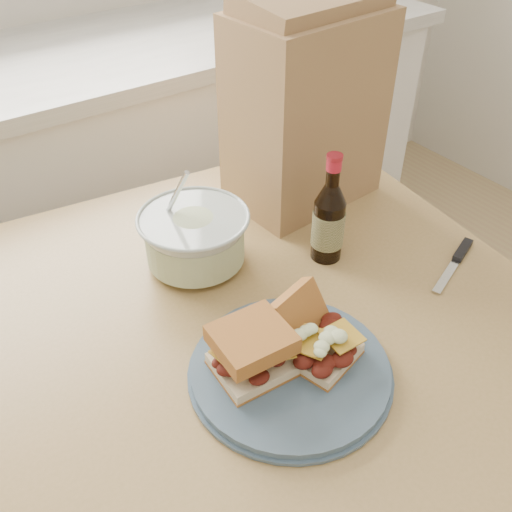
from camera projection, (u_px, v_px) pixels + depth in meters
cabinet_run at (60, 215)px, 1.73m from camera, size 2.50×0.64×0.94m
dining_table at (259, 362)px, 1.01m from camera, size 1.07×1.07×0.79m
plate at (290, 370)px, 0.84m from camera, size 0.29×0.29×0.02m
sandwich_left at (252, 351)px, 0.80m from camera, size 0.11×0.10×0.08m
sandwich_right at (315, 336)px, 0.84m from camera, size 0.12×0.15×0.08m
coleslaw_bowl at (195, 240)px, 1.01m from camera, size 0.20×0.20×0.20m
beer_bottle at (329, 221)px, 1.01m from camera, size 0.06×0.06×0.21m
knife at (459, 256)px, 1.05m from camera, size 0.17×0.08×0.01m
paper_bag at (306, 111)px, 1.11m from camera, size 0.30×0.21×0.38m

